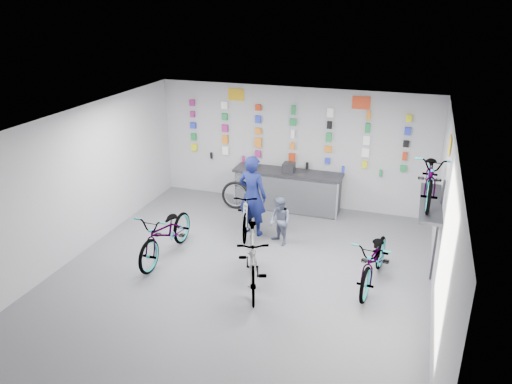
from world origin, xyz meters
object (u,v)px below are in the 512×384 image
(bike_right, at_px, (375,260))
(bike_center, at_px, (253,259))
(bike_service, at_px, (247,211))
(clerk, at_px, (252,195))
(customer, at_px, (280,221))
(counter, at_px, (287,191))
(bike_left, at_px, (166,233))

(bike_right, bearing_deg, bike_center, -152.79)
(bike_service, xyz_separation_m, clerk, (0.13, -0.00, 0.39))
(bike_right, distance_m, customer, 2.33)
(clerk, xyz_separation_m, customer, (0.73, -0.30, -0.38))
(counter, height_order, bike_right, bike_right)
(counter, xyz_separation_m, clerk, (-0.38, -1.58, 0.44))
(counter, xyz_separation_m, bike_right, (2.45, -2.88, 0.03))
(bike_center, distance_m, bike_service, 2.28)
(bike_left, height_order, clerk, clerk)
(bike_center, xyz_separation_m, bike_service, (-0.85, 2.11, -0.05))
(clerk, bearing_deg, bike_left, 60.77)
(bike_right, relative_size, clerk, 1.06)
(bike_left, height_order, customer, customer)
(bike_left, height_order, bike_center, bike_center)
(bike_left, distance_m, bike_right, 4.16)
(bike_center, distance_m, customer, 1.81)
(counter, bearing_deg, customer, -79.60)
(bike_service, bearing_deg, bike_center, -82.11)
(counter, height_order, clerk, clerk)
(clerk, bearing_deg, bike_service, 9.96)
(customer, bearing_deg, counter, 138.05)
(counter, xyz_separation_m, customer, (0.35, -1.88, 0.05))
(bike_service, bearing_deg, counter, 58.11)
(bike_left, xyz_separation_m, clerk, (1.31, 1.59, 0.38))
(bike_center, xyz_separation_m, customer, (0.00, 1.81, -0.04))
(bike_left, relative_size, bike_service, 1.16)
(bike_right, xyz_separation_m, bike_service, (-2.96, 1.30, 0.02))
(bike_left, distance_m, bike_service, 1.98)
(counter, xyz_separation_m, bike_left, (-1.69, -3.17, 0.05))
(counter, height_order, bike_left, bike_left)
(customer, bearing_deg, bike_center, -52.38)
(clerk, bearing_deg, customer, 167.48)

